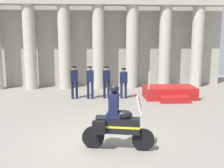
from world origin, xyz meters
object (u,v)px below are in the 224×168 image
(officer_in_row_1, at_px, (90,80))
(officer_in_row_2, at_px, (106,80))
(officer_in_row_3, at_px, (124,81))
(officer_in_row_0, at_px, (74,80))
(motorcycle_with_rider, at_px, (115,122))
(reviewing_stand, at_px, (170,93))

(officer_in_row_1, bearing_deg, officer_in_row_2, -176.12)
(officer_in_row_2, relative_size, officer_in_row_3, 1.05)
(officer_in_row_1, height_order, officer_in_row_2, officer_in_row_1)
(officer_in_row_0, height_order, motorcycle_with_rider, motorcycle_with_rider)
(officer_in_row_2, bearing_deg, reviewing_stand, 172.49)
(reviewing_stand, height_order, officer_in_row_0, officer_in_row_0)
(officer_in_row_1, relative_size, officer_in_row_2, 1.01)
(officer_in_row_2, distance_m, motorcycle_with_rider, 6.58)
(officer_in_row_1, bearing_deg, reviewing_stand, 174.83)
(officer_in_row_1, xyz_separation_m, motorcycle_with_rider, (0.81, -6.48, -0.21))
(reviewing_stand, bearing_deg, officer_in_row_3, 175.52)
(reviewing_stand, xyz_separation_m, officer_in_row_2, (-3.31, 0.32, 0.69))
(officer_in_row_1, distance_m, officer_in_row_2, 0.86)
(officer_in_row_0, height_order, officer_in_row_1, officer_in_row_0)
(officer_in_row_3, bearing_deg, reviewing_stand, 173.47)
(officer_in_row_3, bearing_deg, officer_in_row_1, -3.28)
(officer_in_row_0, bearing_deg, motorcycle_with_rider, 101.84)
(officer_in_row_1, distance_m, officer_in_row_3, 1.75)
(officer_in_row_2, xyz_separation_m, motorcycle_with_rider, (-0.05, -6.57, -0.20))
(officer_in_row_0, relative_size, motorcycle_with_rider, 0.82)
(reviewing_stand, xyz_separation_m, motorcycle_with_rider, (-3.36, -6.26, 0.49))
(officer_in_row_3, relative_size, motorcycle_with_rider, 0.77)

